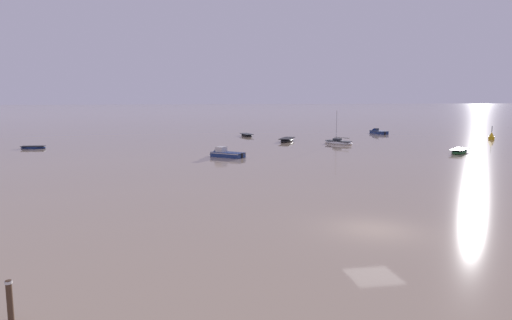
% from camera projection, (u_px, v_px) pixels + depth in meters
% --- Properties ---
extents(ground_plane, '(800.00, 800.00, 0.00)m').
position_uv_depth(ground_plane, '(375.00, 230.00, 23.38)').
color(ground_plane, tan).
extents(rowboat_moored_0, '(4.12, 4.03, 0.68)m').
position_uv_depth(rowboat_moored_0, '(459.00, 151.00, 55.29)').
color(rowboat_moored_0, '#23602D').
rests_on(rowboat_moored_0, ground).
extents(sailboat_moored_1, '(3.79, 4.36, 4.97)m').
position_uv_depth(sailboat_moored_1, '(338.00, 143.00, 65.58)').
color(sailboat_moored_1, white).
rests_on(sailboat_moored_1, ground).
extents(motorboat_moored_0, '(2.15, 4.61, 1.52)m').
position_uv_depth(motorboat_moored_0, '(377.00, 132.00, 84.58)').
color(motorboat_moored_0, navy).
rests_on(motorboat_moored_0, ground).
extents(rowboat_moored_3, '(2.07, 4.04, 0.61)m').
position_uv_depth(rowboat_moored_3, '(247.00, 135.00, 78.66)').
color(rowboat_moored_3, black).
rests_on(rowboat_moored_3, ground).
extents(motorboat_moored_1, '(4.34, 4.04, 1.68)m').
position_uv_depth(motorboat_moored_1, '(223.00, 154.00, 51.77)').
color(motorboat_moored_1, navy).
rests_on(motorboat_moored_1, ground).
extents(rowboat_moored_4, '(3.23, 1.30, 0.50)m').
position_uv_depth(rowboat_moored_4, '(33.00, 148.00, 59.82)').
color(rowboat_moored_4, navy).
rests_on(rowboat_moored_4, ground).
extents(rowboat_moored_5, '(3.60, 4.91, 0.74)m').
position_uv_depth(rowboat_moored_5, '(287.00, 140.00, 69.49)').
color(rowboat_moored_5, black).
rests_on(rowboat_moored_5, ground).
extents(channel_buoy, '(0.90, 0.90, 2.30)m').
position_uv_depth(channel_buoy, '(491.00, 137.00, 72.32)').
color(channel_buoy, gold).
rests_on(channel_buoy, ground).
extents(mooring_post_right, '(0.22, 0.22, 1.45)m').
position_uv_depth(mooring_post_right, '(10.00, 302.00, 13.70)').
color(mooring_post_right, '#483323').
rests_on(mooring_post_right, ground).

